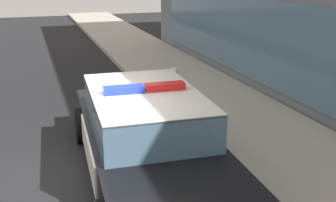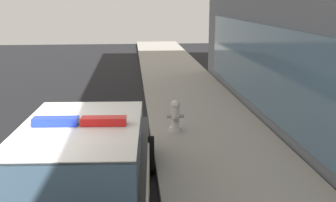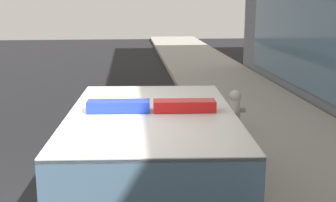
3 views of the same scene
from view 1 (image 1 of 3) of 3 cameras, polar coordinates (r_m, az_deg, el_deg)
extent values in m
plane|color=black|center=(6.82, -14.26, -11.09)|extent=(48.00, 48.00, 0.00)
cube|color=#A39E93|center=(7.97, 14.91, -6.16)|extent=(48.00, 2.78, 0.15)
cube|color=slate|center=(11.46, 10.86, 8.64)|extent=(12.15, 0.08, 2.10)
cube|color=black|center=(6.66, -2.71, -6.46)|extent=(5.27, 2.12, 0.60)
cube|color=silver|center=(5.16, 1.55, -12.14)|extent=(1.85, 1.90, 0.05)
cube|color=silver|center=(8.26, -5.59, -0.36)|extent=(1.54, 1.89, 0.05)
cube|color=silver|center=(7.00, 4.62, -5.24)|extent=(2.17, 0.14, 0.51)
cube|color=silver|center=(6.63, -10.90, -6.90)|extent=(2.17, 0.14, 0.51)
cube|color=yellow|center=(7.00, 4.75, -5.23)|extent=(0.22, 0.02, 0.26)
cube|color=slate|center=(6.63, -3.19, -1.25)|extent=(2.78, 1.80, 0.60)
cube|color=silver|center=(6.54, -3.24, 1.14)|extent=(2.78, 1.80, 0.04)
cube|color=red|center=(6.60, -0.42, 2.04)|extent=(0.23, 0.64, 0.11)
cube|color=blue|center=(6.46, -6.13, 1.58)|extent=(0.23, 0.64, 0.11)
cylinder|color=black|center=(8.47, 0.78, -2.13)|extent=(0.69, 0.26, 0.68)
cylinder|color=black|center=(8.17, -11.80, -3.30)|extent=(0.69, 0.26, 0.68)
cylinder|color=silver|center=(10.47, 0.85, 1.05)|extent=(0.28, 0.28, 0.10)
cylinder|color=silver|center=(10.39, 0.86, 2.50)|extent=(0.19, 0.19, 0.45)
sphere|color=silver|center=(10.32, 0.87, 4.05)|extent=(0.22, 0.22, 0.22)
cylinder|color=gray|center=(10.30, 0.87, 4.47)|extent=(0.06, 0.06, 0.05)
cylinder|color=gray|center=(10.34, 0.10, 2.55)|extent=(0.09, 0.10, 0.09)
cylinder|color=gray|center=(10.43, 1.61, 2.68)|extent=(0.09, 0.10, 0.09)
cylinder|color=gray|center=(10.26, 1.14, 2.19)|extent=(0.10, 0.12, 0.12)
camera|label=2|loc=(2.44, 60.56, 5.01)|focal=44.00mm
camera|label=3|loc=(2.36, 20.32, -2.00)|focal=47.19mm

